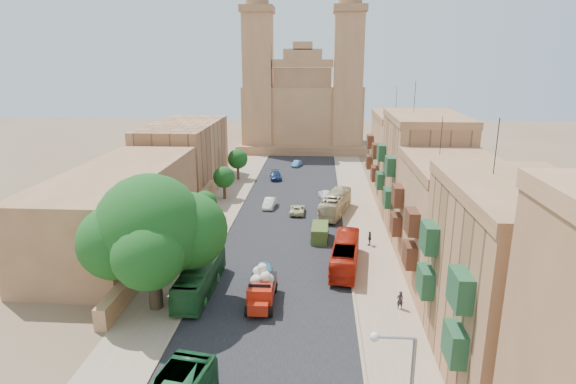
# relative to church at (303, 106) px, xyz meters

# --- Properties ---
(ground) EXTENTS (260.00, 260.00, 0.00)m
(ground) POSITION_rel_church_xyz_m (0.00, -78.61, -9.52)
(ground) COLOR brown
(road_surface) EXTENTS (14.00, 140.00, 0.01)m
(road_surface) POSITION_rel_church_xyz_m (0.00, -48.61, -9.51)
(road_surface) COLOR black
(road_surface) RESTS_ON ground
(sidewalk_east) EXTENTS (5.00, 140.00, 0.01)m
(sidewalk_east) POSITION_rel_church_xyz_m (9.50, -48.61, -9.51)
(sidewalk_east) COLOR #977C63
(sidewalk_east) RESTS_ON ground
(sidewalk_west) EXTENTS (5.00, 140.00, 0.01)m
(sidewalk_west) POSITION_rel_church_xyz_m (-9.50, -48.61, -9.51)
(sidewalk_west) COLOR #977C63
(sidewalk_west) RESTS_ON ground
(kerb_east) EXTENTS (0.25, 140.00, 0.12)m
(kerb_east) POSITION_rel_church_xyz_m (7.00, -48.61, -9.46)
(kerb_east) COLOR #977C63
(kerb_east) RESTS_ON ground
(kerb_west) EXTENTS (0.25, 140.00, 0.12)m
(kerb_west) POSITION_rel_church_xyz_m (-7.00, -48.61, -9.46)
(kerb_west) COLOR #977C63
(kerb_west) RESTS_ON ground
(townhouse_a) EXTENTS (9.00, 14.00, 16.40)m
(townhouse_a) POSITION_rel_church_xyz_m (15.95, -81.61, -3.11)
(townhouse_a) COLOR #AC774E
(townhouse_a) RESTS_ON ground
(townhouse_b) EXTENTS (9.00, 14.00, 14.90)m
(townhouse_b) POSITION_rel_church_xyz_m (15.95, -67.61, -3.86)
(townhouse_b) COLOR #A17049
(townhouse_b) RESTS_ON ground
(townhouse_c) EXTENTS (9.00, 14.00, 17.40)m
(townhouse_c) POSITION_rel_church_xyz_m (15.95, -53.61, -2.61)
(townhouse_c) COLOR #AC774E
(townhouse_c) RESTS_ON ground
(townhouse_d) EXTENTS (9.00, 14.00, 15.90)m
(townhouse_d) POSITION_rel_church_xyz_m (15.95, -39.61, -3.36)
(townhouse_d) COLOR #A17049
(townhouse_d) RESTS_ON ground
(west_wall) EXTENTS (1.00, 40.00, 1.80)m
(west_wall) POSITION_rel_church_xyz_m (-12.50, -58.61, -8.62)
(west_wall) COLOR #A17049
(west_wall) RESTS_ON ground
(west_building_low) EXTENTS (10.00, 28.00, 8.40)m
(west_building_low) POSITION_rel_church_xyz_m (-18.00, -60.61, -5.32)
(west_building_low) COLOR #8F613E
(west_building_low) RESTS_ON ground
(west_building_mid) EXTENTS (10.00, 22.00, 10.00)m
(west_building_mid) POSITION_rel_church_xyz_m (-18.00, -34.61, -4.52)
(west_building_mid) COLOR #AC774E
(west_building_mid) RESTS_ON ground
(church) EXTENTS (28.00, 22.50, 36.30)m
(church) POSITION_rel_church_xyz_m (0.00, 0.00, 0.00)
(church) COLOR #A17049
(church) RESTS_ON ground
(ficus_tree) EXTENTS (11.36, 10.45, 11.36)m
(ficus_tree) POSITION_rel_church_xyz_m (-9.40, -74.61, -2.80)
(ficus_tree) COLOR #3A2B1D
(ficus_tree) RESTS_ON ground
(street_tree_a) EXTENTS (3.28, 3.28, 5.04)m
(street_tree_a) POSITION_rel_church_xyz_m (-10.00, -66.61, -6.14)
(street_tree_a) COLOR #3A2B1D
(street_tree_a) RESTS_ON ground
(street_tree_b) EXTENTS (2.93, 2.93, 4.51)m
(street_tree_b) POSITION_rel_church_xyz_m (-10.00, -54.61, -6.50)
(street_tree_b) COLOR #3A2B1D
(street_tree_b) RESTS_ON ground
(street_tree_c) EXTENTS (3.15, 3.15, 4.84)m
(street_tree_c) POSITION_rel_church_xyz_m (-10.00, -42.61, -6.28)
(street_tree_c) COLOR #3A2B1D
(street_tree_c) RESTS_ON ground
(street_tree_d) EXTENTS (3.38, 3.38, 5.20)m
(street_tree_d) POSITION_rel_church_xyz_m (-10.00, -30.61, -6.03)
(street_tree_d) COLOR #3A2B1D
(street_tree_d) RESTS_ON ground
(red_truck) EXTENTS (2.27, 5.64, 3.28)m
(red_truck) POSITION_rel_church_xyz_m (-0.85, -73.38, -8.07)
(red_truck) COLOR #A71E0C
(red_truck) RESTS_ON ground
(olive_pickup) EXTENTS (2.03, 4.23, 1.72)m
(olive_pickup) POSITION_rel_church_xyz_m (4.00, -58.28, -8.67)
(olive_pickup) COLOR #415C22
(olive_pickup) RESTS_ON ground
(bus_green_north) EXTENTS (2.60, 10.19, 2.83)m
(bus_green_north) POSITION_rel_church_xyz_m (-6.50, -71.64, -8.10)
(bus_green_north) COLOR #215C2A
(bus_green_north) RESTS_ON ground
(bus_red_east) EXTENTS (3.46, 10.16, 2.77)m
(bus_red_east) POSITION_rel_church_xyz_m (6.50, -65.58, -8.13)
(bus_red_east) COLOR red
(bus_red_east) RESTS_ON ground
(bus_cream_east) EXTENTS (4.76, 10.35, 2.81)m
(bus_cream_east) POSITION_rel_church_xyz_m (6.02, -48.72, -8.11)
(bus_cream_east) COLOR tan
(bus_cream_east) RESTS_ON ground
(car_blue_a) EXTENTS (2.28, 3.86, 1.23)m
(car_blue_a) POSITION_rel_church_xyz_m (-1.00, -68.52, -8.90)
(car_blue_a) COLOR #4299C5
(car_blue_a) RESTS_ON ground
(car_white_a) EXTENTS (1.72, 4.07, 1.31)m
(car_white_a) POSITION_rel_church_xyz_m (-2.97, -46.52, -8.86)
(car_white_a) COLOR white
(car_white_a) RESTS_ON ground
(car_cream) EXTENTS (1.92, 4.14, 1.15)m
(car_cream) POSITION_rel_church_xyz_m (1.00, -48.88, -8.94)
(car_cream) COLOR beige
(car_cream) RESTS_ON ground
(car_dkblue) EXTENTS (2.38, 4.64, 1.29)m
(car_dkblue) POSITION_rel_church_xyz_m (-3.59, -30.45, -8.87)
(car_dkblue) COLOR navy
(car_dkblue) RESTS_ON ground
(car_white_b) EXTENTS (2.45, 4.30, 1.38)m
(car_white_b) POSITION_rel_church_xyz_m (4.80, -41.69, -8.83)
(car_white_b) COLOR white
(car_white_b) RESTS_ON ground
(car_blue_b) EXTENTS (2.00, 3.53, 1.10)m
(car_blue_b) POSITION_rel_church_xyz_m (-0.50, -20.04, -8.97)
(car_blue_b) COLOR teal
(car_blue_b) RESTS_ON ground
(pedestrian_a) EXTENTS (0.65, 0.50, 1.59)m
(pedestrian_a) POSITION_rel_church_xyz_m (10.63, -73.52, -8.72)
(pedestrian_a) COLOR black
(pedestrian_a) RESTS_ON ground
(pedestrian_c) EXTENTS (0.61, 1.02, 1.63)m
(pedestrian_c) POSITION_rel_church_xyz_m (9.49, -59.63, -8.70)
(pedestrian_c) COLOR #2C2C2F
(pedestrian_c) RESTS_ON ground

